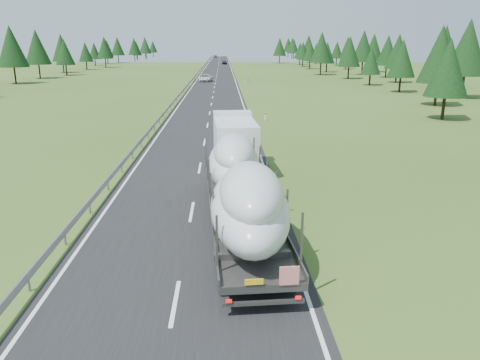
{
  "coord_description": "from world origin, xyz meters",
  "views": [
    {
      "loc": [
        1.72,
        -23.24,
        8.57
      ],
      "look_at": [
        2.5,
        -1.41,
        2.15
      ],
      "focal_mm": 35.0,
      "sensor_mm": 36.0,
      "label": 1
    }
  ],
  "objects_px": {
    "highway_sign": "(248,75)",
    "distant_car_blue": "(215,56)",
    "distant_van": "(206,78)",
    "distant_car_dark": "(224,62)",
    "boat_truck": "(239,172)"
  },
  "relations": [
    {
      "from": "highway_sign",
      "to": "distant_car_blue",
      "type": "relative_size",
      "value": 0.56
    },
    {
      "from": "distant_van",
      "to": "distant_car_dark",
      "type": "bearing_deg",
      "value": 91.84
    },
    {
      "from": "distant_van",
      "to": "distant_car_blue",
      "type": "bearing_deg",
      "value": 94.95
    },
    {
      "from": "highway_sign",
      "to": "distant_car_dark",
      "type": "bearing_deg",
      "value": 92.86
    },
    {
      "from": "distant_car_dark",
      "to": "distant_car_blue",
      "type": "relative_size",
      "value": 0.98
    },
    {
      "from": "distant_car_dark",
      "to": "highway_sign",
      "type": "bearing_deg",
      "value": -92.51
    },
    {
      "from": "distant_van",
      "to": "distant_car_blue",
      "type": "distance_m",
      "value": 187.16
    },
    {
      "from": "boat_truck",
      "to": "highway_sign",
      "type": "bearing_deg",
      "value": 86.66
    },
    {
      "from": "distant_car_dark",
      "to": "distant_car_blue",
      "type": "distance_m",
      "value": 97.1
    },
    {
      "from": "distant_van",
      "to": "distant_car_blue",
      "type": "height_order",
      "value": "distant_van"
    },
    {
      "from": "boat_truck",
      "to": "distant_van",
      "type": "relative_size",
      "value": 3.68
    },
    {
      "from": "distant_car_blue",
      "to": "boat_truck",
      "type": "bearing_deg",
      "value": -91.23
    },
    {
      "from": "highway_sign",
      "to": "boat_truck",
      "type": "bearing_deg",
      "value": -93.34
    },
    {
      "from": "boat_truck",
      "to": "distant_car_blue",
      "type": "height_order",
      "value": "boat_truck"
    },
    {
      "from": "distant_van",
      "to": "distant_car_dark",
      "type": "relative_size",
      "value": 1.25
    }
  ]
}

